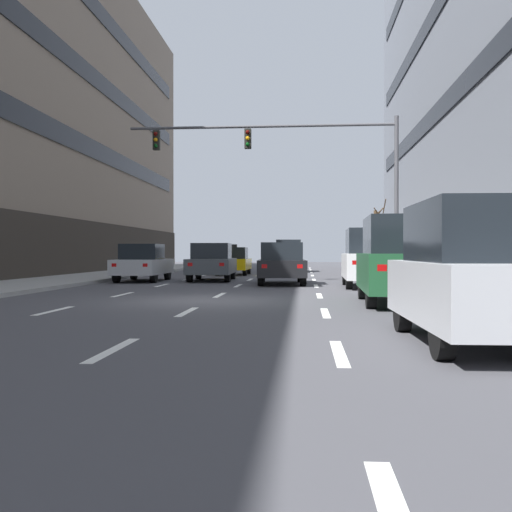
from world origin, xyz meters
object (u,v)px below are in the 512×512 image
taxi_driving_4 (234,261)px  car_parked_2 (369,258)px  car_driving_1 (143,263)px  car_parked_1 (400,260)px  car_driving_2 (282,264)px  car_driving_3 (212,262)px  street_tree_1 (376,236)px  traffic_signal_0 (301,160)px  car_parked_0 (474,273)px  car_driving_0 (289,256)px

taxi_driving_4 → car_parked_2: size_ratio=0.93×
car_driving_1 → taxi_driving_4: taxi_driving_4 is taller
car_driving_1 → car_parked_1: (9.59, -10.67, 0.28)m
car_driving_2 → car_driving_3: car_driving_3 is taller
taxi_driving_4 → street_tree_1: street_tree_1 is taller
car_driving_2 → traffic_signal_0: 4.62m
car_driving_2 → car_parked_2: 3.81m
taxi_driving_4 → car_driving_3: bearing=-91.3°
car_driving_3 → car_parked_1: (6.59, -11.43, 0.26)m
traffic_signal_0 → car_driving_1: bearing=174.5°
taxi_driving_4 → car_parked_0: car_parked_0 is taller
car_parked_0 → car_parked_2: size_ratio=0.94×
car_driving_1 → car_driving_3: car_driving_3 is taller
car_driving_3 → car_parked_2: 7.95m
car_parked_1 → car_driving_2: bearing=110.7°
car_driving_3 → car_driving_0: bearing=75.7°
car_parked_0 → car_parked_2: 13.55m
car_driving_3 → car_parked_0: size_ratio=1.09×
car_parked_1 → traffic_signal_0: 11.11m
car_parked_0 → street_tree_1: (2.65, 33.79, 1.42)m
car_driving_0 → taxi_driving_4: 6.29m
car_driving_1 → street_tree_1: street_tree_1 is taller
car_driving_1 → car_driving_2: bearing=-16.4°
car_driving_3 → taxi_driving_4: size_ratio=1.10×
car_driving_3 → car_driving_1: bearing=-165.8°
car_parked_0 → taxi_driving_4: bearing=104.5°
car_parked_0 → car_driving_0: bearing=96.5°
car_parked_1 → car_driving_0: bearing=98.2°
car_parked_1 → street_tree_1: size_ratio=0.94×
car_parked_0 → traffic_signal_0: 17.27m
car_driving_1 → car_parked_2: size_ratio=0.99×
car_driving_1 → traffic_signal_0: 8.35m
car_driving_2 → car_parked_2: bearing=-28.9°
car_driving_3 → street_tree_1: 18.37m
street_tree_1 → car_driving_3: bearing=-120.3°
street_tree_1 → taxi_driving_4: bearing=-135.5°
car_driving_1 → street_tree_1: 20.66m
car_parked_2 → car_driving_2: bearing=151.1°
car_driving_1 → car_driving_3: (3.00, 0.76, 0.02)m
car_driving_2 → street_tree_1: size_ratio=0.94×
car_parked_1 → car_parked_2: (0.00, 6.98, -0.02)m
street_tree_1 → car_parked_0: bearing=-94.5°
street_tree_1 → traffic_signal_0: bearing=-106.8°
car_driving_2 → taxi_driving_4: size_ratio=1.09×
car_driving_0 → car_driving_2: size_ratio=0.95×
car_parked_1 → traffic_signal_0: bearing=104.3°
car_driving_3 → taxi_driving_4: 6.86m
car_parked_1 → car_parked_2: 6.98m
car_driving_0 → car_driving_2: bearing=-89.6°
car_driving_1 → traffic_signal_0: traffic_signal_0 is taller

